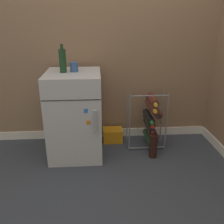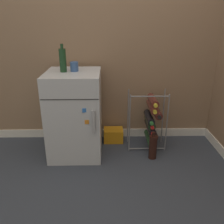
# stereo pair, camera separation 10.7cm
# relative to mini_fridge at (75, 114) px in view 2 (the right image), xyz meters

# --- Properties ---
(ground_plane) EXTENTS (14.00, 14.00, 0.00)m
(ground_plane) POSITION_rel_mini_fridge_xyz_m (0.49, -0.26, -0.40)
(ground_plane) COLOR #333842
(wall_back) EXTENTS (6.89, 0.07, 2.50)m
(wall_back) POSITION_rel_mini_fridge_xyz_m (0.49, 0.35, 0.84)
(wall_back) COLOR #84664C
(wall_back) RESTS_ON ground_plane
(mini_fridge) EXTENTS (0.49, 0.55, 0.81)m
(mini_fridge) POSITION_rel_mini_fridge_xyz_m (0.00, 0.00, 0.00)
(mini_fridge) COLOR #B7BABF
(mini_fridge) RESTS_ON ground_plane
(wine_rack) EXTENTS (0.38, 0.33, 0.60)m
(wine_rack) POSITION_rel_mini_fridge_xyz_m (0.75, 0.08, -0.11)
(wine_rack) COLOR slate
(wine_rack) RESTS_ON ground_plane
(soda_box) EXTENTS (0.21, 0.16, 0.14)m
(soda_box) POSITION_rel_mini_fridge_xyz_m (0.37, 0.20, -0.33)
(soda_box) COLOR orange
(soda_box) RESTS_ON ground_plane
(fridge_top_cup) EXTENTS (0.07, 0.07, 0.08)m
(fridge_top_cup) POSITION_rel_mini_fridge_xyz_m (0.01, 0.03, 0.45)
(fridge_top_cup) COLOR #335184
(fridge_top_cup) RESTS_ON mini_fridge
(fridge_top_bottle) EXTENTS (0.06, 0.06, 0.24)m
(fridge_top_bottle) POSITION_rel_mini_fridge_xyz_m (-0.08, 0.00, 0.51)
(fridge_top_bottle) COLOR #19381E
(fridge_top_bottle) RESTS_ON mini_fridge
(loose_bottle_floor) EXTENTS (0.08, 0.08, 0.27)m
(loose_bottle_floor) POSITION_rel_mini_fridge_xyz_m (0.74, -0.14, -0.28)
(loose_bottle_floor) COLOR black
(loose_bottle_floor) RESTS_ON ground_plane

